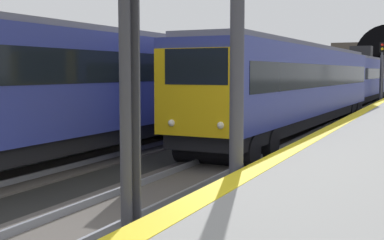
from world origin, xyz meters
name	(u,v)px	position (x,y,z in m)	size (l,w,h in m)	color
platform_right_edge_strip	(191,203)	(0.00, -2.54, 0.94)	(112.00, 0.50, 0.01)	yellow
track_main_line	(51,240)	(0.00, 0.00, 0.04)	(160.00, 2.78, 0.21)	#4C4742
train_main_approaching	(360,78)	(38.07, 0.00, 2.27)	(63.42, 3.34, 4.86)	navy
train_adjacent_platform	(261,78)	(25.25, 4.40, 2.39)	(56.75, 3.00, 5.05)	navy
railway_signal_near	(125,50)	(-0.63, -1.87, 3.09)	(0.39, 0.38, 5.09)	#38383D
railway_signal_mid	(382,70)	(35.26, -1.87, 2.94)	(0.39, 0.38, 4.99)	#4C4C54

